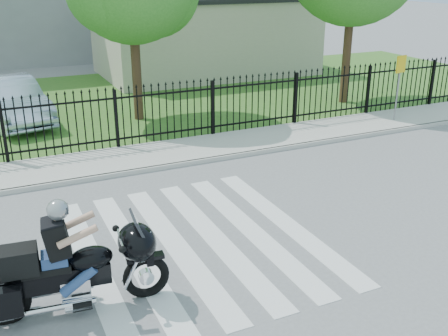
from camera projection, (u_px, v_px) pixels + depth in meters
name	position (u px, v px, depth m)	size (l,w,h in m)	color
ground	(196.00, 242.00, 10.18)	(120.00, 120.00, 0.00)	slate
crosswalk	(196.00, 242.00, 10.18)	(5.00, 5.50, 0.01)	silver
sidewalk	(128.00, 159.00, 14.40)	(40.00, 2.00, 0.12)	#ADAAA3
curb	(138.00, 171.00, 13.55)	(40.00, 0.12, 0.12)	#ADAAA3
grass_strip	(80.00, 104.00, 20.34)	(40.00, 12.00, 0.02)	#2B5D20
iron_fence	(116.00, 121.00, 14.94)	(26.00, 0.04, 1.80)	black
building_low	(205.00, 37.00, 25.85)	(10.00, 6.00, 3.50)	#BAB29B
motorcycle_rider	(69.00, 266.00, 7.89)	(2.91, 1.10, 1.93)	black
parked_car	(12.00, 101.00, 17.67)	(1.62, 4.64, 1.53)	#B0BFDD
traffic_sign	(400.00, 74.00, 17.36)	(0.47, 0.14, 2.17)	gray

